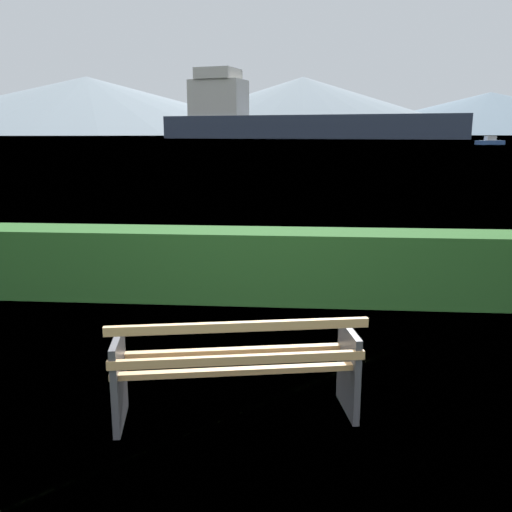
# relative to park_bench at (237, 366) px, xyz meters

# --- Properties ---
(ground_plane) EXTENTS (1400.00, 1400.00, 0.00)m
(ground_plane) POSITION_rel_park_bench_xyz_m (-0.01, 0.06, -0.43)
(ground_plane) COLOR #4C6B33
(water_surface) EXTENTS (620.00, 620.00, 0.00)m
(water_surface) POSITION_rel_park_bench_xyz_m (-0.01, 306.74, -0.43)
(water_surface) COLOR #7A99A8
(water_surface) RESTS_ON ground_plane
(park_bench) EXTENTS (1.91, 0.90, 0.87)m
(park_bench) POSITION_rel_park_bench_xyz_m (0.00, 0.00, 0.00)
(park_bench) COLOR tan
(park_bench) RESTS_ON ground_plane
(hedge_row) EXTENTS (7.58, 0.70, 0.91)m
(hedge_row) POSITION_rel_park_bench_xyz_m (-0.01, 3.14, 0.03)
(hedge_row) COLOR #285B23
(hedge_row) RESTS_ON ground_plane
(cargo_ship_large) EXTENTS (104.21, 40.97, 24.16)m
(cargo_ship_large) POSITION_rel_park_bench_xyz_m (-5.41, 193.52, 6.33)
(cargo_ship_large) COLOR #2D384C
(cargo_ship_large) RESTS_ON water_surface
(fishing_boat_near) EXTENTS (5.08, 2.83, 1.53)m
(fishing_boat_near) POSITION_rel_park_bench_xyz_m (33.54, 99.41, 0.10)
(fishing_boat_near) COLOR #335693
(fishing_boat_near) RESTS_ON water_surface
(distant_hills) EXTENTS (801.06, 444.43, 58.16)m
(distant_hills) POSITION_rel_park_bench_xyz_m (-55.24, 581.06, 26.53)
(distant_hills) COLOR gray
(distant_hills) RESTS_ON ground_plane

